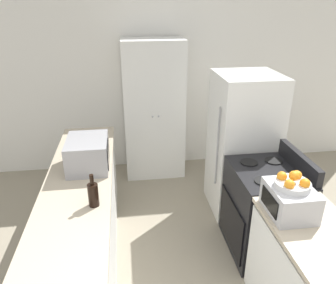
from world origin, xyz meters
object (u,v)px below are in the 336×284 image
at_px(stove, 263,210).
at_px(fruit_bowl, 293,183).
at_px(wine_bottle, 93,194).
at_px(pantry_cabinet, 154,110).
at_px(toaster_oven, 289,200).
at_px(microwave, 88,153).
at_px(refrigerator, 242,145).

xyz_separation_m(stove, fruit_bowl, (-0.14, -0.65, 0.72)).
height_order(stove, wine_bottle, wine_bottle).
distance_m(pantry_cabinet, toaster_oven, 2.57).
bearing_deg(pantry_cabinet, toaster_oven, -72.28).
xyz_separation_m(microwave, fruit_bowl, (1.56, -0.96, 0.12)).
relative_size(wine_bottle, toaster_oven, 0.72).
distance_m(stove, wine_bottle, 1.73).
height_order(toaster_oven, fruit_bowl, fruit_bowl).
relative_size(refrigerator, fruit_bowl, 6.43).
bearing_deg(refrigerator, wine_bottle, -145.46).
xyz_separation_m(pantry_cabinet, microwave, (-0.77, -1.49, 0.09)).
relative_size(pantry_cabinet, stove, 1.80).
distance_m(stove, toaster_oven, 0.87).
distance_m(microwave, wine_bottle, 0.67).
relative_size(stove, toaster_oven, 2.82).
bearing_deg(refrigerator, pantry_cabinet, 132.35).
bearing_deg(refrigerator, toaster_oven, -96.32).
bearing_deg(toaster_oven, refrigerator, 83.68).
relative_size(refrigerator, wine_bottle, 6.08).
distance_m(pantry_cabinet, microwave, 1.68).
bearing_deg(pantry_cabinet, stove, -63.03).
bearing_deg(toaster_oven, microwave, 148.28).
distance_m(pantry_cabinet, stove, 2.09).
distance_m(pantry_cabinet, refrigerator, 1.40).
xyz_separation_m(pantry_cabinet, toaster_oven, (0.78, -2.45, 0.06)).
xyz_separation_m(stove, toaster_oven, (-0.14, -0.64, 0.56)).
bearing_deg(wine_bottle, toaster_oven, -11.65).
relative_size(pantry_cabinet, microwave, 3.99).
bearing_deg(toaster_oven, wine_bottle, 168.35).
height_order(stove, microwave, microwave).
distance_m(stove, refrigerator, 0.86).
bearing_deg(stove, microwave, 169.37).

